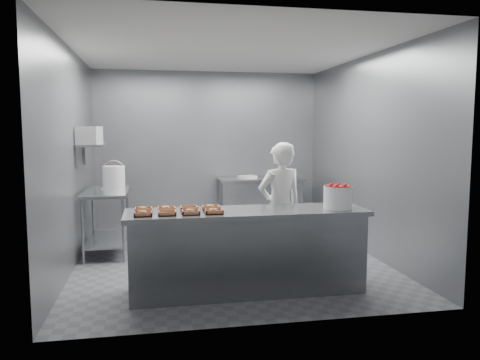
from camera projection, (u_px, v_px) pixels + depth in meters
name	position (u px, v px, depth m)	size (l,w,h in m)	color
floor	(228.00, 258.00, 6.45)	(4.50, 4.50, 0.00)	#4C4C51
ceiling	(227.00, 50.00, 6.15)	(4.50, 4.50, 0.00)	white
wall_back	(208.00, 150.00, 8.50)	(4.00, 0.04, 2.80)	slate
wall_left	(72.00, 158.00, 5.93)	(0.04, 4.50, 2.80)	slate
wall_right	(366.00, 155.00, 6.66)	(0.04, 4.50, 2.80)	slate
service_counter	(247.00, 251.00, 5.08)	(2.60, 0.70, 0.90)	slate
prep_table	(107.00, 212.00, 6.67)	(0.60, 1.20, 0.90)	slate
back_counter	(260.00, 203.00, 8.42)	(1.50, 0.60, 0.90)	slate
wall_shelf	(92.00, 145.00, 6.54)	(0.35, 0.90, 0.03)	slate
tray_0	(143.00, 213.00, 4.71)	(0.19, 0.18, 0.06)	tan
tray_1	(167.00, 213.00, 4.75)	(0.19, 0.18, 0.04)	tan
tray_2	(190.00, 212.00, 4.80)	(0.19, 0.18, 0.06)	tan
tray_3	(214.00, 211.00, 4.84)	(0.19, 0.18, 0.06)	tan
tray_4	(143.00, 209.00, 4.95)	(0.19, 0.18, 0.06)	tan
tray_5	(166.00, 209.00, 4.99)	(0.19, 0.18, 0.06)	tan
tray_6	(189.00, 208.00, 5.04)	(0.19, 0.18, 0.04)	tan
tray_7	(211.00, 207.00, 5.08)	(0.19, 0.18, 0.06)	tan
worker	(280.00, 208.00, 5.76)	(0.59, 0.39, 1.61)	white
strawberry_tub	(338.00, 196.00, 5.12)	(0.31, 0.31, 0.26)	white
glaze_bucket	(114.00, 179.00, 6.28)	(0.31, 0.29, 0.45)	white
bucket_lid	(112.00, 189.00, 6.70)	(0.29, 0.29, 0.02)	white
rag	(116.00, 188.00, 6.88)	(0.13, 0.11, 0.02)	#CCB28C
appliance	(89.00, 135.00, 6.26)	(0.28, 0.32, 0.24)	gray
paper_stack	(247.00, 177.00, 8.33)	(0.30, 0.22, 0.05)	silver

